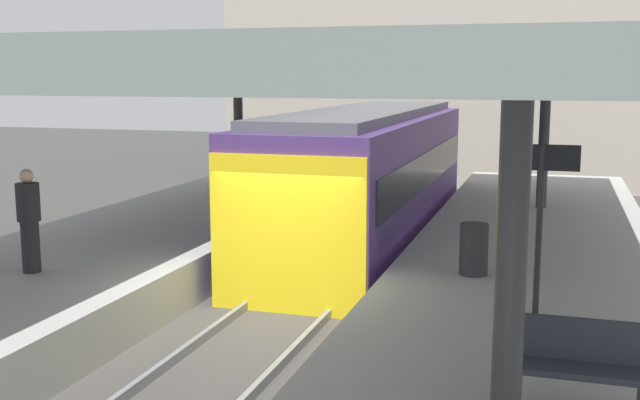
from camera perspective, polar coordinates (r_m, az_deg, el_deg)
ground_plane at (r=12.24m, az=-3.51°, el=-10.15°), size 80.00×80.00×0.00m
platform_left at (r=13.84m, az=-18.52°, el=-6.16°), size 4.40×28.00×1.00m
platform_right at (r=11.38m, az=14.94°, el=-9.33°), size 4.40×28.00×1.00m
track_ballast at (r=12.21m, az=-3.52°, el=-9.71°), size 3.20×28.00×0.20m
rail_near_side at (r=12.42m, az=-6.67°, el=-8.60°), size 0.08×28.00×0.14m
rail_far_side at (r=11.93m, az=-0.24°, el=-9.29°), size 0.08×28.00×0.14m
commuter_train at (r=17.64m, az=3.51°, el=1.62°), size 2.78×11.08×3.10m
canopy_left at (r=14.53m, az=-16.06°, el=9.97°), size 4.18×21.00×3.46m
canopy_right at (r=12.21m, az=15.90°, el=8.83°), size 4.18×21.00×3.17m
platform_bench at (r=7.55m, az=18.56°, el=-11.38°), size 1.40×0.41×0.86m
platform_sign at (r=9.98m, az=15.95°, el=0.60°), size 0.90×0.08×2.21m
litter_bin at (r=12.17m, az=11.27°, el=-3.58°), size 0.44×0.44×0.80m
passenger_near_bench at (r=12.82m, az=-20.64°, el=-1.33°), size 0.36×0.36×1.63m
station_building_backdrop at (r=31.02m, az=11.08°, el=11.73°), size 18.00×6.00×11.00m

